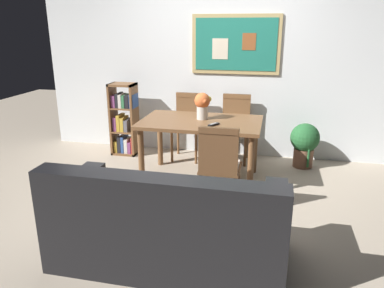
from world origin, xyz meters
TOP-DOWN VIEW (x-y plane):
  - ground_plane at (0.00, 0.00)m, footprint 12.00×12.00m
  - wall_back_with_painting at (0.00, 1.63)m, footprint 5.20×0.14m
  - dining_table at (-0.06, 0.54)m, footprint 1.41×0.89m
  - dining_chair_far_right at (0.26, 1.34)m, footprint 0.40×0.41m
  - dining_chair_near_right at (0.28, -0.23)m, footprint 0.40×0.41m
  - dining_chair_far_left at (-0.40, 1.30)m, footprint 0.40×0.41m
  - leather_couch at (0.02, -1.17)m, footprint 1.80×0.84m
  - bookshelf at (-1.33, 1.24)m, footprint 0.37×0.28m
  - potted_ivy at (1.19, 1.25)m, footprint 0.38×0.38m
  - flower_vase at (-0.06, 0.62)m, footprint 0.20×0.19m
  - tv_remote at (0.12, 0.36)m, footprint 0.12×0.16m

SIDE VIEW (x-z plane):
  - ground_plane at x=0.00m, z-range 0.00..0.00m
  - leather_couch at x=0.02m, z-range -0.11..0.73m
  - potted_ivy at x=1.19m, z-range 0.04..0.63m
  - bookshelf at x=-1.33m, z-range -0.03..1.00m
  - dining_chair_far_right at x=0.26m, z-range 0.08..0.99m
  - dining_chair_near_right at x=0.28m, z-range 0.08..0.99m
  - dining_chair_far_left at x=-0.40m, z-range 0.08..0.99m
  - dining_table at x=-0.06m, z-range 0.27..1.01m
  - tv_remote at x=0.12m, z-range 0.74..0.76m
  - flower_vase at x=-0.06m, z-range 0.77..1.09m
  - wall_back_with_painting at x=0.00m, z-range 0.01..2.61m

